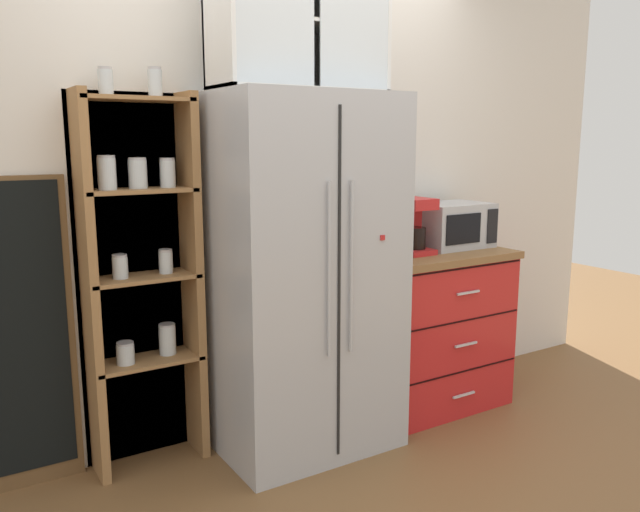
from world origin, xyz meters
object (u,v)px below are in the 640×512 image
Objects in this scene: mug_red at (428,242)px; coffee_maker at (412,226)px; chalkboard_menu at (1,338)px; mug_navy at (383,249)px; refrigerator at (303,275)px; microwave at (451,225)px; bottle_green at (430,230)px.

coffee_maker is at bearing -165.85° from mug_red.
coffee_maker is 2.11m from chalkboard_menu.
coffee_maker is 0.23m from mug_navy.
chalkboard_menu is (-2.06, 0.25, -0.37)m from coffee_maker.
refrigerator is at bearing -175.20° from mug_navy.
coffee_maker is at bearing 3.65° from refrigerator.
bottle_green reaches higher than microwave.
refrigerator is 16.06× the size of mug_red.
chalkboard_menu is (-1.86, 0.25, -0.26)m from mug_navy.
coffee_maker is 0.20m from mug_red.
coffee_maker is 0.22× the size of chalkboard_menu.
bottle_green is at bearing 4.04° from mug_navy.
chalkboard_menu reaches higher than bottle_green.
coffee_maker is at bearing -6.89° from chalkboard_menu.
microwave is 4.01× the size of mug_red.
chalkboard_menu is (-2.22, 0.21, -0.26)m from mug_red.
microwave is (1.07, 0.09, 0.17)m from refrigerator.
microwave is at bearing 0.66° from mug_red.
microwave is at bearing 7.08° from coffee_maker.
bottle_green is at bearing -5.82° from chalkboard_menu.
bottle_green is (0.89, 0.07, 0.15)m from refrigerator.
coffee_maker is at bearing -171.63° from bottle_green.
coffee_maker reaches higher than microwave.
refrigerator is 5.69× the size of coffee_maker.
microwave is 2.44m from chalkboard_menu.
microwave is 0.20m from mug_red.
coffee_maker reaches higher than bottle_green.
microwave is at bearing 4.74° from refrigerator.
mug_navy is at bearing -175.31° from microwave.
refrigerator is at bearing -175.51° from bottle_green.
chalkboard_menu is at bearing 167.48° from refrigerator.
mug_navy is 0.09× the size of chalkboard_menu.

